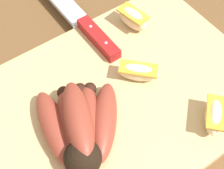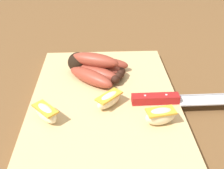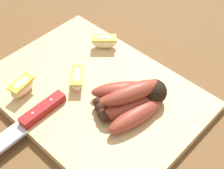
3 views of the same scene
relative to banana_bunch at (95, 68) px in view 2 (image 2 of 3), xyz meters
name	(u,v)px [view 2 (image 2 of 3)]	position (x,y,z in m)	size (l,w,h in m)	color
ground_plane	(112,98)	(-0.07, -0.04, -0.04)	(6.00, 6.00, 0.00)	brown
cutting_board	(104,99)	(-0.09, -0.02, -0.03)	(0.44, 0.32, 0.02)	tan
banana_bunch	(95,68)	(0.00, 0.00, 0.00)	(0.14, 0.15, 0.06)	black
chefs_knife	(178,99)	(-0.12, -0.18, -0.02)	(0.04, 0.28, 0.02)	silver
apple_wedge_near	(46,113)	(-0.16, 0.09, 0.00)	(0.06, 0.06, 0.03)	beige
apple_wedge_middle	(160,116)	(-0.19, -0.12, 0.00)	(0.04, 0.06, 0.04)	beige
apple_wedge_far	(109,100)	(-0.12, -0.03, -0.01)	(0.06, 0.06, 0.03)	beige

